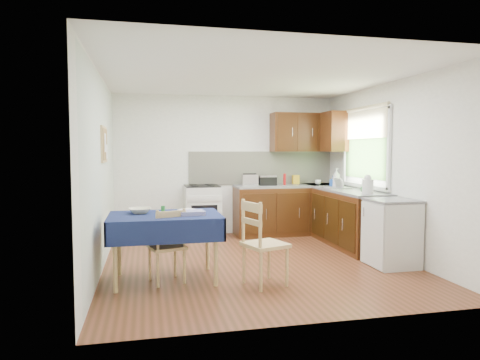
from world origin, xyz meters
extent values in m
plane|color=#512C15|center=(0.00, 0.00, 0.00)|extent=(4.20, 4.20, 0.00)
cube|color=white|center=(0.00, 0.00, 2.50)|extent=(4.00, 4.20, 0.02)
cube|color=silver|center=(0.00, 2.10, 1.25)|extent=(4.00, 0.02, 2.50)
cube|color=silver|center=(0.00, -2.10, 1.25)|extent=(4.00, 0.02, 2.50)
cube|color=silver|center=(-2.00, 0.00, 1.25)|extent=(0.02, 4.20, 2.50)
cube|color=silver|center=(2.00, 0.00, 1.25)|extent=(0.02, 4.20, 2.50)
cube|color=#381E09|center=(1.05, 1.80, 0.43)|extent=(1.90, 0.60, 0.86)
cube|color=#381E09|center=(1.70, 0.65, 0.43)|extent=(0.60, 1.70, 0.86)
cube|color=slate|center=(1.05, 1.80, 0.88)|extent=(1.90, 0.60, 0.04)
cube|color=slate|center=(1.70, 0.65, 0.88)|extent=(0.60, 1.70, 0.04)
cube|color=slate|center=(1.70, 1.80, 0.88)|extent=(0.60, 0.60, 0.04)
cube|color=beige|center=(0.65, 2.08, 1.20)|extent=(2.70, 0.02, 0.60)
cube|color=#381E09|center=(1.40, 1.93, 1.85)|extent=(1.20, 0.35, 0.70)
cube|color=#381E09|center=(1.82, 1.50, 1.85)|extent=(0.35, 0.50, 0.70)
cube|color=silver|center=(-0.50, 1.80, 0.45)|extent=(0.60, 0.60, 0.90)
cube|color=black|center=(-0.50, 1.80, 0.91)|extent=(0.58, 0.58, 0.02)
cube|color=black|center=(-0.50, 1.50, 0.45)|extent=(0.44, 0.01, 0.32)
cube|color=#355925|center=(1.99, 0.70, 1.50)|extent=(0.01, 1.40, 0.85)
cube|color=silver|center=(1.97, 0.70, 2.15)|extent=(0.04, 1.48, 0.06)
cube|color=silver|center=(1.97, 0.70, 0.95)|extent=(0.04, 1.48, 0.06)
cube|color=#CDBE8E|center=(1.96, 0.70, 1.93)|extent=(0.02, 1.36, 0.44)
cube|color=silver|center=(1.70, -0.55, 0.42)|extent=(0.55, 0.58, 0.85)
cube|color=slate|center=(1.70, -0.55, 0.87)|extent=(0.58, 0.60, 0.03)
cube|color=tan|center=(-1.98, 0.30, 1.60)|extent=(0.02, 0.62, 0.47)
cube|color=olive|center=(-1.96, 0.30, 1.60)|extent=(0.01, 0.56, 0.41)
cube|color=white|center=(-1.95, 0.22, 1.62)|extent=(0.00, 0.18, 0.24)
cube|color=white|center=(-1.95, 0.42, 1.50)|extent=(0.00, 0.15, 0.20)
cube|color=#101240|center=(-1.24, -0.54, 0.76)|extent=(1.25, 0.83, 0.03)
cube|color=#101240|center=(-1.24, -0.97, 0.65)|extent=(1.29, 0.02, 0.26)
cube|color=#101240|center=(-1.24, -0.12, 0.65)|extent=(1.29, 0.02, 0.26)
cube|color=#101240|center=(-1.87, -0.54, 0.65)|extent=(0.02, 0.87, 0.26)
cube|color=#101240|center=(-0.60, -0.54, 0.65)|extent=(0.02, 0.87, 0.26)
cylinder|color=tan|center=(-1.78, -0.88, 0.37)|extent=(0.05, 0.05, 0.75)
cylinder|color=tan|center=(-0.69, -0.88, 0.37)|extent=(0.05, 0.05, 0.75)
cylinder|color=tan|center=(-1.78, -0.21, 0.37)|extent=(0.05, 0.05, 0.75)
cylinder|color=tan|center=(-0.69, -0.21, 0.37)|extent=(0.05, 0.05, 0.75)
cube|color=tan|center=(-1.22, -0.61, 0.41)|extent=(0.47, 0.47, 0.04)
cube|color=tan|center=(-1.18, -0.77, 0.73)|extent=(0.34, 0.12, 0.27)
cylinder|color=tan|center=(-1.12, -0.42, 0.21)|extent=(0.03, 0.03, 0.41)
cylinder|color=tan|center=(-1.41, -0.50, 0.21)|extent=(0.03, 0.03, 0.41)
cylinder|color=tan|center=(-1.03, -0.71, 0.21)|extent=(0.03, 0.03, 0.41)
cylinder|color=tan|center=(-1.33, -0.80, 0.21)|extent=(0.03, 0.03, 0.41)
cube|color=tan|center=(-0.14, -0.96, 0.46)|extent=(0.54, 0.54, 0.04)
cube|color=tan|center=(-0.32, -1.02, 0.82)|extent=(0.15, 0.38, 0.31)
cylinder|color=tan|center=(0.08, -1.07, 0.23)|extent=(0.04, 0.04, 0.46)
cylinder|color=tan|center=(-0.03, -0.74, 0.23)|extent=(0.04, 0.04, 0.46)
cylinder|color=tan|center=(-0.25, -1.18, 0.23)|extent=(0.04, 0.04, 0.46)
cylinder|color=tan|center=(-0.36, -0.85, 0.23)|extent=(0.04, 0.04, 0.46)
cube|color=silver|center=(0.35, 1.80, 1.00)|extent=(0.28, 0.17, 0.20)
cube|color=black|center=(0.35, 1.80, 1.11)|extent=(0.24, 0.02, 0.02)
cube|color=black|center=(0.67, 1.81, 0.97)|extent=(0.31, 0.27, 0.14)
cube|color=silver|center=(0.67, 1.81, 1.06)|extent=(0.31, 0.27, 0.03)
cylinder|color=red|center=(0.98, 1.75, 1.00)|extent=(0.05, 0.05, 0.21)
cube|color=gold|center=(1.28, 1.98, 0.98)|extent=(0.13, 0.09, 0.16)
cube|color=gray|center=(1.63, 0.92, 0.91)|extent=(0.38, 0.29, 0.02)
cylinder|color=silver|center=(1.63, 0.92, 0.99)|extent=(0.05, 0.18, 0.18)
cylinder|color=silver|center=(1.69, 0.07, 1.00)|extent=(0.16, 0.16, 0.20)
sphere|color=silver|center=(1.69, 0.07, 1.12)|extent=(0.10, 0.10, 0.10)
imported|color=white|center=(1.61, 1.70, 0.94)|extent=(0.12, 0.12, 0.09)
imported|color=silver|center=(1.66, 1.06, 1.06)|extent=(0.17, 0.17, 0.32)
imported|color=#1D4AAA|center=(1.63, 1.12, 1.00)|extent=(0.13, 0.13, 0.20)
imported|color=#258833|center=(1.68, 0.11, 0.99)|extent=(0.20, 0.20, 0.18)
imported|color=beige|center=(-1.52, -0.39, 0.81)|extent=(0.28, 0.28, 0.06)
imported|color=white|center=(-1.02, -0.37, 0.79)|extent=(0.28, 0.31, 0.02)
cylinder|color=#24842C|center=(-1.26, -0.50, 0.83)|extent=(0.05, 0.05, 0.10)
cube|color=navy|center=(-0.93, -0.65, 0.80)|extent=(0.29, 0.24, 0.05)
camera|label=1|loc=(-1.44, -5.54, 1.53)|focal=32.00mm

